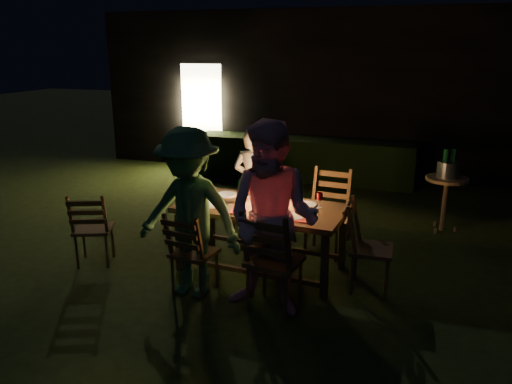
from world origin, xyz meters
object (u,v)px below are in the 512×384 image
(chair_near_right, at_px, (274,278))
(person_house_side, at_px, (254,185))
(chair_far_left, at_px, (252,220))
(ice_bucket, at_px, (448,170))
(chair_near_left, at_px, (194,266))
(side_table, at_px, (447,184))
(chair_end, at_px, (369,263))
(person_opp_right, at_px, (273,220))
(bottle_table, at_px, (241,191))
(dining_table, at_px, (261,212))
(bottle_bucket_b, at_px, (452,166))
(bottle_bucket_a, at_px, (445,166))
(chair_far_right, at_px, (326,228))
(lantern, at_px, (267,192))
(chair_spare, at_px, (94,241))
(person_opp_left, at_px, (189,214))

(chair_near_right, bearing_deg, person_house_side, 123.39)
(chair_far_left, xyz_separation_m, ice_bucket, (2.42, 1.22, 0.59))
(chair_near_left, height_order, side_table, chair_near_left)
(chair_far_left, relative_size, chair_end, 0.98)
(chair_far_left, distance_m, person_opp_right, 1.94)
(bottle_table, bearing_deg, dining_table, -4.87)
(bottle_bucket_b, bearing_deg, chair_near_right, -120.75)
(person_opp_right, bearing_deg, bottle_bucket_a, 65.30)
(chair_near_left, bearing_deg, chair_far_right, 60.15)
(lantern, xyz_separation_m, ice_bucket, (1.98, 1.98, -0.05))
(chair_far_left, distance_m, bottle_bucket_b, 2.84)
(side_table, bearing_deg, person_opp_right, -119.98)
(person_house_side, height_order, person_opp_right, person_opp_right)
(chair_spare, height_order, person_opp_right, person_opp_right)
(person_opp_left, distance_m, ice_bucket, 3.79)
(person_opp_right, relative_size, ice_bucket, 6.27)
(chair_near_left, xyz_separation_m, person_opp_right, (0.89, -0.13, 0.66))
(person_opp_right, relative_size, bottle_table, 6.72)
(chair_far_right, height_order, person_house_side, person_house_side)
(side_table, bearing_deg, chair_near_right, -120.36)
(chair_near_left, xyz_separation_m, ice_bucket, (2.55, 2.75, 0.60))
(chair_near_right, distance_m, lantern, 1.10)
(side_table, relative_size, bottle_bucket_b, 2.42)
(chair_near_right, height_order, bottle_bucket_b, bottle_bucket_b)
(ice_bucket, relative_size, bottle_bucket_a, 0.94)
(chair_near_left, distance_m, bottle_table, 1.02)
(chair_near_right, relative_size, bottle_bucket_a, 3.39)
(chair_near_right, relative_size, person_opp_right, 0.58)
(chair_far_right, distance_m, person_opp_right, 1.71)
(chair_end, bearing_deg, side_table, 157.87)
(chair_far_right, relative_size, lantern, 3.10)
(dining_table, distance_m, bottle_bucket_b, 2.94)
(chair_far_right, distance_m, bottle_table, 1.26)
(person_house_side, bearing_deg, chair_near_left, 89.96)
(chair_far_left, xyz_separation_m, chair_far_right, (1.00, -0.08, 0.03))
(chair_near_left, xyz_separation_m, chair_end, (1.74, 0.62, 0.02))
(person_opp_left, xyz_separation_m, bottle_bucket_b, (2.61, 2.84, 0.05))
(chair_far_right, relative_size, bottle_bucket_a, 3.39)
(chair_near_right, height_order, person_opp_right, person_opp_right)
(chair_far_left, height_order, person_house_side, person_house_side)
(lantern, bearing_deg, person_opp_right, -70.18)
(chair_spare, bearing_deg, chair_far_left, 16.84)
(lantern, bearing_deg, person_opp_left, -124.76)
(chair_end, bearing_deg, bottle_table, -96.16)
(chair_end, bearing_deg, bottle_bucket_b, 157.08)
(chair_far_right, relative_size, bottle_bucket_b, 3.39)
(person_opp_left, bearing_deg, bottle_bucket_b, 52.33)
(chair_near_right, distance_m, person_house_side, 1.88)
(dining_table, distance_m, bottle_bucket_a, 2.82)
(chair_near_left, bearing_deg, bottle_table, 78.51)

